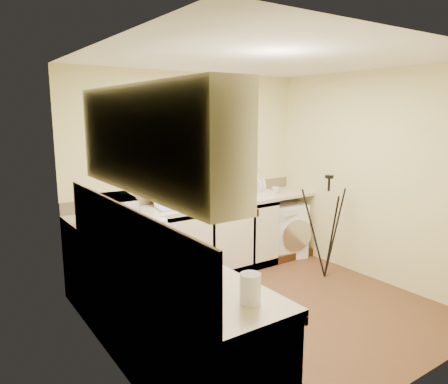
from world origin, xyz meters
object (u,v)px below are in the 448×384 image
at_px(cup_back, 275,190).
at_px(washing_machine, 283,229).
at_px(steel_jar, 150,250).
at_px(microwave, 113,213).
at_px(dish_rack, 257,193).
at_px(soap_bottle_green, 245,174).
at_px(laptop, 170,201).
at_px(plant_a, 170,182).
at_px(plant_c, 213,177).
at_px(soap_bottle_clear, 256,175).
at_px(cup_left, 185,265).
at_px(plant_d, 226,177).
at_px(glass_jug, 250,289).
at_px(kettle, 158,232).
at_px(tripod, 327,227).

bearing_deg(cup_back, washing_machine, -11.44).
xyz_separation_m(steel_jar, microwave, (0.04, 0.88, 0.10)).
distance_m(dish_rack, soap_bottle_green, 0.32).
bearing_deg(microwave, laptop, -51.76).
height_order(washing_machine, microwave, microwave).
xyz_separation_m(washing_machine, cup_back, (-0.13, 0.03, 0.57)).
bearing_deg(microwave, plant_a, -46.15).
relative_size(laptop, steel_jar, 4.12).
height_order(washing_machine, dish_rack, dish_rack).
height_order(plant_c, soap_bottle_green, plant_c).
bearing_deg(soap_bottle_clear, soap_bottle_green, 175.78).
height_order(laptop, cup_left, laptop).
distance_m(steel_jar, plant_a, 1.92).
bearing_deg(laptop, plant_d, 18.90).
distance_m(laptop, plant_d, 0.94).
height_order(washing_machine, soap_bottle_green, soap_bottle_green).
distance_m(laptop, plant_c, 0.75).
xyz_separation_m(microwave, plant_c, (1.57, 0.71, 0.12)).
distance_m(washing_machine, steel_jar, 3.00).
relative_size(dish_rack, microwave, 0.67).
bearing_deg(cup_left, glass_jug, -83.93).
relative_size(kettle, cup_left, 2.10).
height_order(glass_jug, plant_c, plant_c).
distance_m(plant_a, cup_back, 1.50).
xyz_separation_m(plant_d, cup_left, (-1.75, -2.01, -0.21)).
bearing_deg(glass_jug, cup_back, 46.10).
height_order(kettle, glass_jug, kettle).
relative_size(glass_jug, plant_c, 0.73).
xyz_separation_m(washing_machine, steel_jar, (-2.61, -1.36, 0.58)).
height_order(plant_c, cup_left, plant_c).
xyz_separation_m(dish_rack, cup_back, (0.32, 0.01, 0.02)).
relative_size(kettle, plant_d, 0.98).
bearing_deg(plant_d, plant_a, 177.56).
height_order(dish_rack, soap_bottle_green, soap_bottle_green).
xyz_separation_m(laptop, steel_jar, (-0.91, -1.42, -0.02)).
distance_m(steel_jar, plant_c, 2.28).
height_order(kettle, plant_d, plant_d).
xyz_separation_m(cup_back, cup_left, (-2.42, -1.81, 0.00)).
bearing_deg(dish_rack, plant_a, 178.55).
bearing_deg(glass_jug, plant_a, 71.73).
bearing_deg(kettle, laptop, 58.40).
bearing_deg(cup_left, microwave, 90.82).
height_order(steel_jar, soap_bottle_clear, soap_bottle_clear).
xyz_separation_m(dish_rack, plant_a, (-1.15, 0.24, 0.23)).
xyz_separation_m(kettle, cup_back, (2.30, 1.15, -0.06)).
height_order(plant_a, cup_left, plant_a).
distance_m(tripod, cup_left, 2.62).
xyz_separation_m(steel_jar, plant_c, (1.61, 1.60, 0.22)).
bearing_deg(cup_back, soap_bottle_clear, 130.08).
bearing_deg(steel_jar, soap_bottle_green, 36.98).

